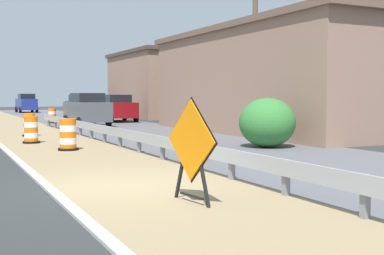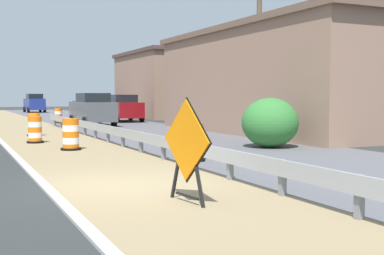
{
  "view_description": "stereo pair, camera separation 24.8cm",
  "coord_description": "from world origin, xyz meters",
  "px_view_note": "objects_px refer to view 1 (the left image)",
  "views": [
    {
      "loc": [
        -3.17,
        -10.2,
        1.91
      ],
      "look_at": [
        2.81,
        1.96,
        1.05
      ],
      "focal_mm": 47.18,
      "sensor_mm": 36.0,
      "label": 1
    },
    {
      "loc": [
        -2.94,
        -10.31,
        1.91
      ],
      "look_at": [
        2.81,
        1.96,
        1.05
      ],
      "focal_mm": 47.18,
      "sensor_mm": 36.0,
      "label": 2
    }
  ],
  "objects_px": {
    "traffic_barrel_mid": "(31,131)",
    "traffic_barrel_far": "(29,126)",
    "traffic_barrel_farther": "(52,116)",
    "utility_pole_near": "(255,56)",
    "car_trailing_near_lane": "(81,106)",
    "car_lead_far_lane": "(87,109)",
    "car_mid_far_lane": "(118,108)",
    "warning_sign_diamond": "(191,145)",
    "traffic_barrel_nearest": "(193,144)",
    "car_lead_near_lane": "(26,103)",
    "traffic_barrel_close": "(68,136)"
  },
  "relations": [
    {
      "from": "car_lead_far_lane",
      "to": "car_mid_far_lane",
      "type": "relative_size",
      "value": 1.13
    },
    {
      "from": "car_mid_far_lane",
      "to": "utility_pole_near",
      "type": "distance_m",
      "value": 16.43
    },
    {
      "from": "traffic_barrel_farther",
      "to": "car_lead_near_lane",
      "type": "bearing_deg",
      "value": 86.04
    },
    {
      "from": "traffic_barrel_close",
      "to": "car_mid_far_lane",
      "type": "xyz_separation_m",
      "value": [
        7.64,
        18.11,
        0.49
      ]
    },
    {
      "from": "traffic_barrel_farther",
      "to": "traffic_barrel_mid",
      "type": "bearing_deg",
      "value": -103.79
    },
    {
      "from": "traffic_barrel_nearest",
      "to": "traffic_barrel_mid",
      "type": "height_order",
      "value": "traffic_barrel_nearest"
    },
    {
      "from": "car_lead_near_lane",
      "to": "car_lead_far_lane",
      "type": "xyz_separation_m",
      "value": [
        -0.31,
        -28.26,
        -0.02
      ]
    },
    {
      "from": "traffic_barrel_mid",
      "to": "car_lead_far_lane",
      "type": "xyz_separation_m",
      "value": [
        4.97,
        10.54,
        0.55
      ]
    },
    {
      "from": "traffic_barrel_far",
      "to": "traffic_barrel_mid",
      "type": "bearing_deg",
      "value": -97.22
    },
    {
      "from": "car_trailing_near_lane",
      "to": "utility_pole_near",
      "type": "xyz_separation_m",
      "value": [
        1.7,
        -26.18,
        2.74
      ]
    },
    {
      "from": "traffic_barrel_nearest",
      "to": "traffic_barrel_close",
      "type": "relative_size",
      "value": 1.01
    },
    {
      "from": "warning_sign_diamond",
      "to": "traffic_barrel_close",
      "type": "xyz_separation_m",
      "value": [
        -0.07,
        9.66,
        -0.54
      ]
    },
    {
      "from": "traffic_barrel_mid",
      "to": "traffic_barrel_close",
      "type": "bearing_deg",
      "value": -77.05
    },
    {
      "from": "traffic_barrel_farther",
      "to": "car_trailing_near_lane",
      "type": "distance_m",
      "value": 11.1
    },
    {
      "from": "traffic_barrel_nearest",
      "to": "car_lead_far_lane",
      "type": "bearing_deg",
      "value": 85.12
    },
    {
      "from": "traffic_barrel_farther",
      "to": "car_lead_near_lane",
      "type": "height_order",
      "value": "car_lead_near_lane"
    },
    {
      "from": "utility_pole_near",
      "to": "traffic_barrel_far",
      "type": "bearing_deg",
      "value": 152.03
    },
    {
      "from": "traffic_barrel_mid",
      "to": "traffic_barrel_far",
      "type": "relative_size",
      "value": 0.99
    },
    {
      "from": "traffic_barrel_mid",
      "to": "car_lead_far_lane",
      "type": "height_order",
      "value": "car_lead_far_lane"
    },
    {
      "from": "car_lead_far_lane",
      "to": "car_mid_far_lane",
      "type": "bearing_deg",
      "value": -40.79
    },
    {
      "from": "traffic_barrel_farther",
      "to": "car_lead_far_lane",
      "type": "height_order",
      "value": "car_lead_far_lane"
    },
    {
      "from": "traffic_barrel_far",
      "to": "traffic_barrel_farther",
      "type": "bearing_deg",
      "value": 74.12
    },
    {
      "from": "traffic_barrel_nearest",
      "to": "car_mid_far_lane",
      "type": "bearing_deg",
      "value": 77.57
    },
    {
      "from": "traffic_barrel_farther",
      "to": "utility_pole_near",
      "type": "bearing_deg",
      "value": -68.95
    },
    {
      "from": "car_trailing_near_lane",
      "to": "utility_pole_near",
      "type": "distance_m",
      "value": 26.38
    },
    {
      "from": "car_lead_near_lane",
      "to": "utility_pole_near",
      "type": "height_order",
      "value": "utility_pole_near"
    },
    {
      "from": "car_trailing_near_lane",
      "to": "car_lead_near_lane",
      "type": "bearing_deg",
      "value": -170.57
    },
    {
      "from": "warning_sign_diamond",
      "to": "traffic_barrel_nearest",
      "type": "relative_size",
      "value": 1.7
    },
    {
      "from": "traffic_barrel_far",
      "to": "traffic_barrel_farther",
      "type": "relative_size",
      "value": 1.05
    },
    {
      "from": "warning_sign_diamond",
      "to": "traffic_barrel_farther",
      "type": "distance_m",
      "value": 27.81
    },
    {
      "from": "car_mid_far_lane",
      "to": "car_trailing_near_lane",
      "type": "bearing_deg",
      "value": -176.78
    },
    {
      "from": "car_lead_near_lane",
      "to": "utility_pole_near",
      "type": "relative_size",
      "value": 0.6
    },
    {
      "from": "car_trailing_near_lane",
      "to": "car_mid_far_lane",
      "type": "relative_size",
      "value": 1.08
    },
    {
      "from": "traffic_barrel_nearest",
      "to": "traffic_barrel_far",
      "type": "relative_size",
      "value": 1.02
    },
    {
      "from": "traffic_barrel_mid",
      "to": "utility_pole_near",
      "type": "bearing_deg",
      "value": -7.68
    },
    {
      "from": "traffic_barrel_farther",
      "to": "traffic_barrel_far",
      "type": "bearing_deg",
      "value": -105.88
    },
    {
      "from": "traffic_barrel_nearest",
      "to": "traffic_barrel_farther",
      "type": "distance_m",
      "value": 22.53
    },
    {
      "from": "car_lead_near_lane",
      "to": "car_trailing_near_lane",
      "type": "xyz_separation_m",
      "value": [
        2.8,
        -13.94,
        -0.07
      ]
    },
    {
      "from": "traffic_barrel_nearest",
      "to": "traffic_barrel_far",
      "type": "height_order",
      "value": "traffic_barrel_nearest"
    },
    {
      "from": "traffic_barrel_farther",
      "to": "car_trailing_near_lane",
      "type": "height_order",
      "value": "car_trailing_near_lane"
    },
    {
      "from": "traffic_barrel_close",
      "to": "car_mid_far_lane",
      "type": "bearing_deg",
      "value": 67.14
    },
    {
      "from": "traffic_barrel_close",
      "to": "car_mid_far_lane",
      "type": "distance_m",
      "value": 19.66
    },
    {
      "from": "traffic_barrel_far",
      "to": "car_lead_near_lane",
      "type": "distance_m",
      "value": 35.5
    },
    {
      "from": "utility_pole_near",
      "to": "car_trailing_near_lane",
      "type": "bearing_deg",
      "value": 93.72
    },
    {
      "from": "traffic_barrel_mid",
      "to": "car_trailing_near_lane",
      "type": "relative_size",
      "value": 0.23
    },
    {
      "from": "traffic_barrel_far",
      "to": "traffic_barrel_farther",
      "type": "height_order",
      "value": "traffic_barrel_far"
    },
    {
      "from": "utility_pole_near",
      "to": "warning_sign_diamond",
      "type": "bearing_deg",
      "value": -127.61
    },
    {
      "from": "traffic_barrel_nearest",
      "to": "car_lead_far_lane",
      "type": "relative_size",
      "value": 0.23
    },
    {
      "from": "car_lead_near_lane",
      "to": "car_mid_far_lane",
      "type": "relative_size",
      "value": 1.0
    },
    {
      "from": "traffic_barrel_far",
      "to": "car_trailing_near_lane",
      "type": "xyz_separation_m",
      "value": [
        7.62,
        21.23,
        0.5
      ]
    }
  ]
}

